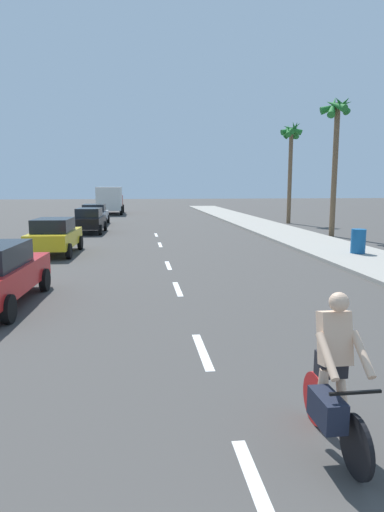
% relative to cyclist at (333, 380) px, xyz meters
% --- Properties ---
extents(ground_plane, '(160.00, 160.00, 0.00)m').
position_rel_cyclist_xyz_m(ground_plane, '(-1.00, 15.36, -0.83)').
color(ground_plane, '#423F3D').
extents(sidewalk_strip, '(3.60, 80.00, 0.14)m').
position_rel_cyclist_xyz_m(sidewalk_strip, '(6.87, 17.36, -0.76)').
color(sidewalk_strip, '#9E998E').
rests_on(sidewalk_strip, ground).
extents(lane_stripe_1, '(0.16, 1.80, 0.01)m').
position_rel_cyclist_xyz_m(lane_stripe_1, '(-1.00, -0.62, -0.83)').
color(lane_stripe_1, white).
rests_on(lane_stripe_1, ground).
extents(lane_stripe_2, '(0.16, 1.80, 0.01)m').
position_rel_cyclist_xyz_m(lane_stripe_2, '(-1.00, 3.17, -0.83)').
color(lane_stripe_2, white).
rests_on(lane_stripe_2, ground).
extents(lane_stripe_3, '(0.16, 1.80, 0.01)m').
position_rel_cyclist_xyz_m(lane_stripe_3, '(-1.00, 8.10, -0.83)').
color(lane_stripe_3, white).
rests_on(lane_stripe_3, ground).
extents(lane_stripe_4, '(0.16, 1.80, 0.01)m').
position_rel_cyclist_xyz_m(lane_stripe_4, '(-1.00, 11.96, -0.83)').
color(lane_stripe_4, white).
rests_on(lane_stripe_4, ground).
extents(lane_stripe_5, '(0.16, 1.80, 0.01)m').
position_rel_cyclist_xyz_m(lane_stripe_5, '(-1.00, 17.87, -0.83)').
color(lane_stripe_5, white).
rests_on(lane_stripe_5, ground).
extents(lane_stripe_6, '(0.16, 1.80, 0.01)m').
position_rel_cyclist_xyz_m(lane_stripe_6, '(-1.00, 22.40, -0.83)').
color(lane_stripe_6, white).
rests_on(lane_stripe_6, ground).
extents(cyclist, '(0.62, 1.71, 1.82)m').
position_rel_cyclist_xyz_m(cyclist, '(0.00, 0.00, 0.00)').
color(cyclist, black).
rests_on(cyclist, ground).
extents(parked_car_yellow, '(2.01, 4.07, 1.57)m').
position_rel_cyclist_xyz_m(parked_car_yellow, '(-5.69, 15.31, 0.01)').
color(parked_car_yellow, gold).
rests_on(parked_car_yellow, ground).
extents(parked_car_black, '(1.93, 3.90, 1.57)m').
position_rel_cyclist_xyz_m(parked_car_black, '(-5.09, 24.04, 0.00)').
color(parked_car_black, black).
rests_on(parked_car_black, ground).
extents(parked_car_silver, '(2.00, 4.27, 1.57)m').
position_rel_cyclist_xyz_m(parked_car_silver, '(-5.31, 30.01, 0.01)').
color(parked_car_silver, '#B7BABF').
rests_on(parked_car_silver, ground).
extents(delivery_truck, '(2.72, 6.26, 2.80)m').
position_rel_cyclist_xyz_m(delivery_truck, '(-4.88, 42.77, 0.67)').
color(delivery_truck, maroon).
rests_on(delivery_truck, ground).
extents(palm_tree_far, '(1.89, 1.81, 8.25)m').
position_rel_cyclist_xyz_m(palm_tree_far, '(9.24, 20.47, 5.43)').
color(palm_tree_far, brown).
rests_on(palm_tree_far, ground).
extents(palm_tree_distant, '(1.68, 1.87, 7.93)m').
position_rel_cyclist_xyz_m(palm_tree_distant, '(9.77, 29.51, 5.46)').
color(palm_tree_distant, brown).
rests_on(palm_tree_distant, ground).
extents(trash_bin_far, '(0.60, 0.60, 1.02)m').
position_rel_cyclist_xyz_m(trash_bin_far, '(7.10, 13.13, -0.18)').
color(trash_bin_far, '#14518C').
rests_on(trash_bin_far, sidewalk_strip).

